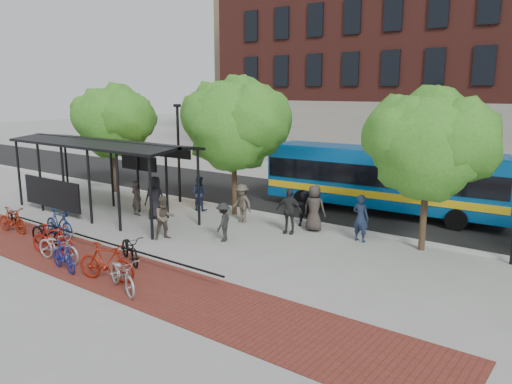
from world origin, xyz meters
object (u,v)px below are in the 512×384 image
Objects in this scene: bike_9 at (106,262)px; pedestrian_7 at (361,218)px; bike_4 at (49,233)px; bus at (384,176)px; bike_8 at (130,248)px; pedestrian_6 at (314,208)px; pedestrian_4 at (289,211)px; pedestrian_8 at (164,218)px; bike_7 at (64,257)px; pedestrian_0 at (155,198)px; bike_0 at (14,217)px; pedestrian_1 at (136,198)px; bike_6 at (58,247)px; pedestrian_9 at (223,222)px; tree_b at (236,120)px; pedestrian_3 at (242,203)px; lamp_post_left at (179,150)px; bike_10 at (122,274)px; bike_3 at (59,223)px; pedestrian_5 at (305,208)px; bike_5 at (53,240)px; bus_shelter at (98,152)px; bike_1 at (12,220)px; tree_a at (114,118)px; tree_c at (432,141)px; pedestrian_2 at (199,193)px.

pedestrian_7 is (4.45, 8.58, 0.32)m from bike_9.
bus is at bearing -34.42° from bike_4.
bike_8 is 0.97× the size of pedestrian_6.
pedestrian_8 is (-3.49, -3.66, -0.08)m from pedestrian_4.
bike_7 is 0.93× the size of pedestrian_8.
pedestrian_0 is (-0.05, 5.34, 0.43)m from bike_4.
bike_0 is 1.01× the size of pedestrian_1.
pedestrian_9 is at bearing -34.32° from bike_6.
tree_b is 5.27m from pedestrian_4.
pedestrian_6 reaches higher than pedestrian_3.
lamp_post_left is 2.55× the size of bike_10.
pedestrian_7 is at bearing -2.13° from bike_10.
bike_9 is at bearing -74.39° from pedestrian_0.
pedestrian_5 reaches higher than bike_3.
pedestrian_5 is (9.98, 7.72, 0.34)m from bike_0.
bike_6 is (3.44, -9.17, -2.20)m from lamp_post_left.
lamp_post_left reaches higher than pedestrian_5.
bike_4 is 1.01m from bike_5.
lamp_post_left reaches higher than pedestrian_0.
tree_b reaches higher than bike_6.
bus_shelter reaches higher than pedestrian_3.
pedestrian_4 is (0.57, 8.04, 0.42)m from bike_10.
bike_4 is (-2.45, -8.21, -3.90)m from tree_b.
bike_1 is 0.86× the size of bike_6.
tree_b reaches higher than bus_shelter.
bike_3 is (1.83, -3.37, -2.44)m from bus_shelter.
bike_6 is 8.90m from pedestrian_4.
bike_7 is 1.03× the size of pedestrian_5.
tree_b reaches higher than pedestrian_1.
tree_a reaches higher than bike_6.
tree_b is at bearing -9.79° from pedestrian_6.
bike_3 is at bearing -78.41° from pedestrian_9.
tree_c is 11.45m from pedestrian_2.
bike_0 is at bearing -105.85° from bus_shelter.
bike_3 is at bearing 97.46° from pedestrian_1.
pedestrian_5 is (5.21, 8.77, 0.23)m from bike_5.
bus is at bearing -133.65° from pedestrian_5.
lamp_post_left reaches higher than bus.
pedestrian_2 is at bearing 49.77° from bike_10.
bus_shelter is at bearing 37.03° from bike_6.
bus_shelter is 5.69× the size of bike_3.
bike_7 is at bearing -65.43° from lamp_post_left.
tree_b is 5.68m from pedestrian_9.
bike_4 is 4.33m from pedestrian_8.
tree_a is 13.22m from pedestrian_4.
pedestrian_5 is (0.51, 9.39, 0.26)m from bike_10.
bike_6 is 1.02m from bike_7.
bike_3 is 1.07× the size of pedestrian_8.
tree_b reaches higher than pedestrian_2.
bus is 10.82m from pedestrian_0.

